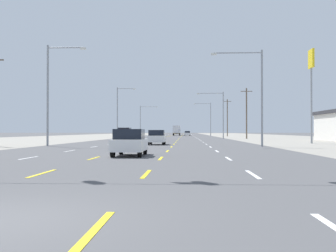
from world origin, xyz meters
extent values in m
plane|color=#4C4C4F|center=(0.00, 66.00, 0.00)|extent=(572.00, 572.00, 0.00)
cube|color=gray|center=(-24.75, 66.00, 0.00)|extent=(28.00, 440.00, 0.01)
cube|color=gray|center=(24.75, 66.00, 0.00)|extent=(28.00, 440.00, 0.01)
cube|color=white|center=(-5.25, 14.50, 0.01)|extent=(0.14, 2.60, 0.01)
cube|color=white|center=(-5.25, 22.00, 0.01)|extent=(0.14, 2.60, 0.01)
cube|color=white|center=(-5.25, 29.50, 0.01)|extent=(0.14, 2.60, 0.01)
cube|color=white|center=(-5.25, 37.00, 0.01)|extent=(0.14, 2.60, 0.01)
cube|color=white|center=(-5.25, 44.50, 0.01)|extent=(0.14, 2.60, 0.01)
cube|color=white|center=(-5.25, 52.00, 0.01)|extent=(0.14, 2.60, 0.01)
cube|color=white|center=(-5.25, 59.50, 0.01)|extent=(0.14, 2.60, 0.01)
cube|color=white|center=(-5.25, 67.00, 0.01)|extent=(0.14, 2.60, 0.01)
cube|color=white|center=(-5.25, 74.50, 0.01)|extent=(0.14, 2.60, 0.01)
cube|color=white|center=(-5.25, 82.00, 0.01)|extent=(0.14, 2.60, 0.01)
cube|color=white|center=(-5.25, 89.50, 0.01)|extent=(0.14, 2.60, 0.01)
cube|color=white|center=(-5.25, 97.00, 0.01)|extent=(0.14, 2.60, 0.01)
cube|color=white|center=(-5.25, 104.50, 0.01)|extent=(0.14, 2.60, 0.01)
cube|color=white|center=(-5.25, 112.00, 0.01)|extent=(0.14, 2.60, 0.01)
cube|color=white|center=(-5.25, 119.50, 0.01)|extent=(0.14, 2.60, 0.01)
cube|color=white|center=(-5.25, 127.00, 0.01)|extent=(0.14, 2.60, 0.01)
cube|color=white|center=(-5.25, 134.50, 0.01)|extent=(0.14, 2.60, 0.01)
cube|color=white|center=(-5.25, 142.00, 0.01)|extent=(0.14, 2.60, 0.01)
cube|color=white|center=(-5.25, 149.50, 0.01)|extent=(0.14, 2.60, 0.01)
cube|color=white|center=(-5.25, 157.00, 0.01)|extent=(0.14, 2.60, 0.01)
cube|color=white|center=(-5.25, 164.50, 0.01)|extent=(0.14, 2.60, 0.01)
cube|color=white|center=(-5.25, 172.00, 0.01)|extent=(0.14, 2.60, 0.01)
cube|color=white|center=(-5.25, 179.50, 0.01)|extent=(0.14, 2.60, 0.01)
cube|color=white|center=(-5.25, 187.00, 0.01)|extent=(0.14, 2.60, 0.01)
cube|color=white|center=(-5.25, 194.50, 0.01)|extent=(0.14, 2.60, 0.01)
cube|color=white|center=(-5.25, 202.00, 0.01)|extent=(0.14, 2.60, 0.01)
cube|color=white|center=(-5.25, 209.50, 0.01)|extent=(0.14, 2.60, 0.01)
cube|color=white|center=(-5.25, 217.00, 0.01)|extent=(0.14, 2.60, 0.01)
cube|color=yellow|center=(-1.75, 7.00, 0.01)|extent=(0.14, 2.60, 0.01)
cube|color=yellow|center=(-1.75, 14.50, 0.01)|extent=(0.14, 2.60, 0.01)
cube|color=yellow|center=(-1.75, 22.00, 0.01)|extent=(0.14, 2.60, 0.01)
cube|color=yellow|center=(-1.75, 29.50, 0.01)|extent=(0.14, 2.60, 0.01)
cube|color=yellow|center=(-1.75, 37.00, 0.01)|extent=(0.14, 2.60, 0.01)
cube|color=yellow|center=(-1.75, 44.50, 0.01)|extent=(0.14, 2.60, 0.01)
cube|color=yellow|center=(-1.75, 52.00, 0.01)|extent=(0.14, 2.60, 0.01)
cube|color=yellow|center=(-1.75, 59.50, 0.01)|extent=(0.14, 2.60, 0.01)
cube|color=yellow|center=(-1.75, 67.00, 0.01)|extent=(0.14, 2.60, 0.01)
cube|color=yellow|center=(-1.75, 74.50, 0.01)|extent=(0.14, 2.60, 0.01)
cube|color=yellow|center=(-1.75, 82.00, 0.01)|extent=(0.14, 2.60, 0.01)
cube|color=yellow|center=(-1.75, 89.50, 0.01)|extent=(0.14, 2.60, 0.01)
cube|color=yellow|center=(-1.75, 97.00, 0.01)|extent=(0.14, 2.60, 0.01)
cube|color=yellow|center=(-1.75, 104.50, 0.01)|extent=(0.14, 2.60, 0.01)
cube|color=yellow|center=(-1.75, 112.00, 0.01)|extent=(0.14, 2.60, 0.01)
cube|color=yellow|center=(-1.75, 119.50, 0.01)|extent=(0.14, 2.60, 0.01)
cube|color=yellow|center=(-1.75, 127.00, 0.01)|extent=(0.14, 2.60, 0.01)
cube|color=yellow|center=(-1.75, 134.50, 0.01)|extent=(0.14, 2.60, 0.01)
cube|color=yellow|center=(-1.75, 142.00, 0.01)|extent=(0.14, 2.60, 0.01)
cube|color=yellow|center=(-1.75, 149.50, 0.01)|extent=(0.14, 2.60, 0.01)
cube|color=yellow|center=(-1.75, 157.00, 0.01)|extent=(0.14, 2.60, 0.01)
cube|color=yellow|center=(-1.75, 164.50, 0.01)|extent=(0.14, 2.60, 0.01)
cube|color=yellow|center=(-1.75, 172.00, 0.01)|extent=(0.14, 2.60, 0.01)
cube|color=yellow|center=(-1.75, 179.50, 0.01)|extent=(0.14, 2.60, 0.01)
cube|color=yellow|center=(-1.75, 187.00, 0.01)|extent=(0.14, 2.60, 0.01)
cube|color=yellow|center=(-1.75, 194.50, 0.01)|extent=(0.14, 2.60, 0.01)
cube|color=yellow|center=(-1.75, 202.00, 0.01)|extent=(0.14, 2.60, 0.01)
cube|color=yellow|center=(-1.75, 209.50, 0.01)|extent=(0.14, 2.60, 0.01)
cube|color=yellow|center=(-1.75, 217.00, 0.01)|extent=(0.14, 2.60, 0.01)
cube|color=yellow|center=(1.75, -0.50, 0.01)|extent=(0.14, 2.60, 0.01)
cube|color=yellow|center=(1.75, 7.00, 0.01)|extent=(0.14, 2.60, 0.01)
cube|color=yellow|center=(1.75, 14.50, 0.01)|extent=(0.14, 2.60, 0.01)
cube|color=yellow|center=(1.75, 22.00, 0.01)|extent=(0.14, 2.60, 0.01)
cube|color=yellow|center=(1.75, 29.50, 0.01)|extent=(0.14, 2.60, 0.01)
cube|color=yellow|center=(1.75, 37.00, 0.01)|extent=(0.14, 2.60, 0.01)
cube|color=yellow|center=(1.75, 44.50, 0.01)|extent=(0.14, 2.60, 0.01)
cube|color=yellow|center=(1.75, 52.00, 0.01)|extent=(0.14, 2.60, 0.01)
cube|color=yellow|center=(1.75, 59.50, 0.01)|extent=(0.14, 2.60, 0.01)
cube|color=yellow|center=(1.75, 67.00, 0.01)|extent=(0.14, 2.60, 0.01)
cube|color=yellow|center=(1.75, 74.50, 0.01)|extent=(0.14, 2.60, 0.01)
cube|color=yellow|center=(1.75, 82.00, 0.01)|extent=(0.14, 2.60, 0.01)
cube|color=yellow|center=(1.75, 89.50, 0.01)|extent=(0.14, 2.60, 0.01)
cube|color=yellow|center=(1.75, 97.00, 0.01)|extent=(0.14, 2.60, 0.01)
cube|color=yellow|center=(1.75, 104.50, 0.01)|extent=(0.14, 2.60, 0.01)
cube|color=yellow|center=(1.75, 112.00, 0.01)|extent=(0.14, 2.60, 0.01)
cube|color=yellow|center=(1.75, 119.50, 0.01)|extent=(0.14, 2.60, 0.01)
cube|color=yellow|center=(1.75, 127.00, 0.01)|extent=(0.14, 2.60, 0.01)
cube|color=yellow|center=(1.75, 134.50, 0.01)|extent=(0.14, 2.60, 0.01)
cube|color=yellow|center=(1.75, 142.00, 0.01)|extent=(0.14, 2.60, 0.01)
cube|color=yellow|center=(1.75, 149.50, 0.01)|extent=(0.14, 2.60, 0.01)
cube|color=yellow|center=(1.75, 157.00, 0.01)|extent=(0.14, 2.60, 0.01)
cube|color=yellow|center=(1.75, 164.50, 0.01)|extent=(0.14, 2.60, 0.01)
cube|color=yellow|center=(1.75, 172.00, 0.01)|extent=(0.14, 2.60, 0.01)
cube|color=yellow|center=(1.75, 179.50, 0.01)|extent=(0.14, 2.60, 0.01)
cube|color=yellow|center=(1.75, 187.00, 0.01)|extent=(0.14, 2.60, 0.01)
cube|color=yellow|center=(1.75, 194.50, 0.01)|extent=(0.14, 2.60, 0.01)
cube|color=yellow|center=(1.75, 202.00, 0.01)|extent=(0.14, 2.60, 0.01)
cube|color=yellow|center=(1.75, 209.50, 0.01)|extent=(0.14, 2.60, 0.01)
cube|color=yellow|center=(1.75, 217.00, 0.01)|extent=(0.14, 2.60, 0.01)
cube|color=white|center=(5.25, 7.00, 0.01)|extent=(0.14, 2.60, 0.01)
cube|color=white|center=(5.25, 14.50, 0.01)|extent=(0.14, 2.60, 0.01)
cube|color=white|center=(5.25, 22.00, 0.01)|extent=(0.14, 2.60, 0.01)
cube|color=white|center=(5.25, 29.50, 0.01)|extent=(0.14, 2.60, 0.01)
cube|color=white|center=(5.25, 37.00, 0.01)|extent=(0.14, 2.60, 0.01)
cube|color=white|center=(5.25, 44.50, 0.01)|extent=(0.14, 2.60, 0.01)
cube|color=white|center=(5.25, 52.00, 0.01)|extent=(0.14, 2.60, 0.01)
cube|color=white|center=(5.25, 59.50, 0.01)|extent=(0.14, 2.60, 0.01)
cube|color=white|center=(5.25, 67.00, 0.01)|extent=(0.14, 2.60, 0.01)
cube|color=white|center=(5.25, 74.50, 0.01)|extent=(0.14, 2.60, 0.01)
cube|color=white|center=(5.25, 82.00, 0.01)|extent=(0.14, 2.60, 0.01)
cube|color=white|center=(5.25, 89.50, 0.01)|extent=(0.14, 2.60, 0.01)
cube|color=white|center=(5.25, 97.00, 0.01)|extent=(0.14, 2.60, 0.01)
cube|color=white|center=(5.25, 104.50, 0.01)|extent=(0.14, 2.60, 0.01)
cube|color=white|center=(5.25, 112.00, 0.01)|extent=(0.14, 2.60, 0.01)
cube|color=white|center=(5.25, 119.50, 0.01)|extent=(0.14, 2.60, 0.01)
cube|color=white|center=(5.25, 127.00, 0.01)|extent=(0.14, 2.60, 0.01)
cube|color=white|center=(5.25, 134.50, 0.01)|extent=(0.14, 2.60, 0.01)
cube|color=white|center=(5.25, 142.00, 0.01)|extent=(0.14, 2.60, 0.01)
cube|color=white|center=(5.25, 149.50, 0.01)|extent=(0.14, 2.60, 0.01)
cube|color=white|center=(5.25, 157.00, 0.01)|extent=(0.14, 2.60, 0.01)
cube|color=white|center=(5.25, 164.50, 0.01)|extent=(0.14, 2.60, 0.01)
cube|color=white|center=(5.25, 172.00, 0.01)|extent=(0.14, 2.60, 0.01)
cube|color=white|center=(5.25, 179.50, 0.01)|extent=(0.14, 2.60, 0.01)
cube|color=white|center=(5.25, 187.00, 0.01)|extent=(0.14, 2.60, 0.01)
cube|color=white|center=(5.25, 194.50, 0.01)|extent=(0.14, 2.60, 0.01)
cube|color=white|center=(5.25, 202.00, 0.01)|extent=(0.14, 2.60, 0.01)
cube|color=white|center=(5.25, 209.50, 0.01)|extent=(0.14, 2.60, 0.01)
cube|color=white|center=(5.25, 217.00, 0.01)|extent=(0.14, 2.60, 0.01)
cube|color=white|center=(-0.17, 16.66, 0.63)|extent=(1.72, 3.90, 0.66)
cube|color=black|center=(-0.17, 16.41, 1.25)|extent=(1.58, 1.90, 0.58)
cylinder|color=black|center=(-0.91, 18.06, 0.30)|extent=(0.20, 0.60, 0.60)
cylinder|color=black|center=(0.57, 18.06, 0.30)|extent=(0.20, 0.60, 0.60)
cylinder|color=black|center=(-0.91, 15.26, 0.30)|extent=(0.20, 0.60, 0.60)
cylinder|color=black|center=(0.57, 15.26, 0.30)|extent=(0.20, 0.60, 0.60)
cube|color=white|center=(0.00, 35.56, 0.63)|extent=(1.72, 3.90, 0.66)
cube|color=black|center=(0.00, 35.31, 1.25)|extent=(1.58, 1.90, 0.58)
cylinder|color=black|center=(-0.74, 36.96, 0.30)|extent=(0.20, 0.60, 0.60)
cylinder|color=black|center=(0.74, 36.96, 0.30)|extent=(0.20, 0.60, 0.60)
cylinder|color=black|center=(-0.74, 34.16, 0.30)|extent=(0.20, 0.60, 0.60)
cylinder|color=black|center=(0.74, 34.16, 0.30)|extent=(0.20, 0.60, 0.60)
cube|color=red|center=(-6.83, 57.61, 0.84)|extent=(1.98, 4.90, 0.92)
cube|color=black|center=(-6.83, 57.56, 1.64)|extent=(1.82, 2.70, 0.68)
cylinder|color=black|center=(-7.67, 59.31, 0.38)|extent=(0.26, 0.76, 0.76)
cylinder|color=black|center=(-5.99, 59.31, 0.38)|extent=(0.26, 0.76, 0.76)
cylinder|color=black|center=(-7.67, 55.91, 0.38)|extent=(0.26, 0.76, 0.76)
cylinder|color=black|center=(-5.99, 55.91, 0.38)|extent=(0.26, 0.76, 0.76)
cube|color=#B28C33|center=(-3.74, 103.21, 0.63)|extent=(1.72, 3.90, 0.66)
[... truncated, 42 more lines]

